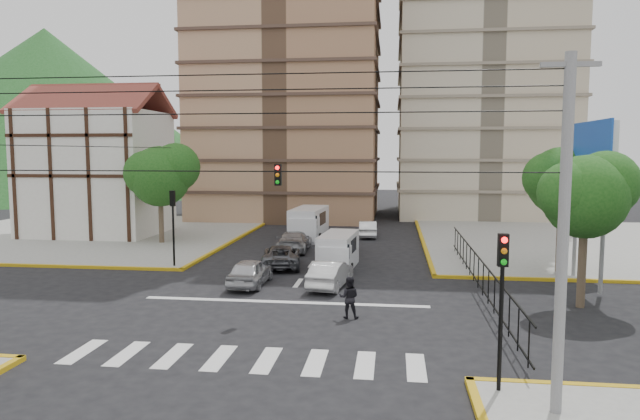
% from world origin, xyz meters
% --- Properties ---
extents(ground, '(160.00, 160.00, 0.00)m').
position_xyz_m(ground, '(0.00, 0.00, 0.00)').
color(ground, black).
rests_on(ground, ground).
extents(sidewalk_nw, '(26.00, 26.00, 0.15)m').
position_xyz_m(sidewalk_nw, '(-20.00, 20.00, 0.07)').
color(sidewalk_nw, gray).
rests_on(sidewalk_nw, ground).
extents(sidewalk_ne, '(26.00, 26.00, 0.15)m').
position_xyz_m(sidewalk_ne, '(20.00, 20.00, 0.07)').
color(sidewalk_ne, gray).
rests_on(sidewalk_ne, ground).
extents(crosswalk_stripes, '(12.00, 2.40, 0.01)m').
position_xyz_m(crosswalk_stripes, '(0.00, -6.00, 0.01)').
color(crosswalk_stripes, silver).
rests_on(crosswalk_stripes, ground).
extents(stop_line, '(13.00, 0.40, 0.01)m').
position_xyz_m(stop_line, '(0.00, 1.20, 0.01)').
color(stop_line, silver).
rests_on(stop_line, ground).
extents(tudor_building, '(10.80, 8.05, 12.23)m').
position_xyz_m(tudor_building, '(-19.00, 20.00, 5.25)').
color(tudor_building, silver).
rests_on(tudor_building, ground).
extents(distant_hill, '(70.00, 70.00, 28.00)m').
position_xyz_m(distant_hill, '(-55.00, 70.00, 14.00)').
color(distant_hill, '#1C501A').
rests_on(distant_hill, ground).
extents(park_fence, '(0.10, 22.50, 1.66)m').
position_xyz_m(park_fence, '(9.00, 4.50, 0.00)').
color(park_fence, black).
rests_on(park_fence, ground).
extents(billboard, '(0.36, 6.20, 8.10)m').
position_xyz_m(billboard, '(14.45, 6.00, 6.00)').
color(billboard, slate).
rests_on(billboard, ground).
extents(tree_park_a, '(4.41, 3.60, 6.83)m').
position_xyz_m(tree_park_a, '(13.08, 2.01, 5.01)').
color(tree_park_a, '#473828').
rests_on(tree_park_a, ground).
extents(tree_park_c, '(4.65, 3.80, 7.25)m').
position_xyz_m(tree_park_c, '(14.09, 9.01, 5.34)').
color(tree_park_c, '#473828').
rests_on(tree_park_c, ground).
extents(tree_tudor, '(5.39, 4.40, 7.43)m').
position_xyz_m(tree_tudor, '(-11.90, 16.01, 5.22)').
color(tree_tudor, '#473828').
rests_on(tree_tudor, ground).
extents(traffic_light_se, '(0.28, 0.22, 4.40)m').
position_xyz_m(traffic_light_se, '(7.80, -7.80, 3.11)').
color(traffic_light_se, black).
rests_on(traffic_light_se, ground).
extents(traffic_light_nw, '(0.28, 0.22, 4.40)m').
position_xyz_m(traffic_light_nw, '(-7.80, 7.80, 3.11)').
color(traffic_light_nw, black).
rests_on(traffic_light_nw, ground).
extents(traffic_light_hanging, '(18.00, 9.12, 0.92)m').
position_xyz_m(traffic_light_hanging, '(0.00, -2.04, 5.90)').
color(traffic_light_hanging, black).
rests_on(traffic_light_hanging, ground).
extents(utility_pole_se, '(1.40, 0.28, 9.00)m').
position_xyz_m(utility_pole_se, '(9.00, -9.00, 4.77)').
color(utility_pole_se, slate).
rests_on(utility_pole_se, ground).
extents(van_right_lane, '(2.15, 4.66, 2.04)m').
position_xyz_m(van_right_lane, '(1.70, 8.80, 0.99)').
color(van_right_lane, silver).
rests_on(van_right_lane, ground).
extents(van_left_lane, '(2.54, 5.59, 2.45)m').
position_xyz_m(van_left_lane, '(-1.63, 19.61, 1.19)').
color(van_left_lane, silver).
rests_on(van_left_lane, ground).
extents(car_silver_front_left, '(1.73, 4.12, 1.39)m').
position_xyz_m(car_silver_front_left, '(-2.33, 4.16, 0.70)').
color(car_silver_front_left, '#B1B1B5').
rests_on(car_silver_front_left, ground).
extents(car_white_front_right, '(2.04, 4.29, 1.36)m').
position_xyz_m(car_white_front_right, '(1.76, 4.28, 0.68)').
color(car_white_front_right, silver).
rests_on(car_white_front_right, ground).
extents(car_grey_mid_left, '(2.88, 4.96, 1.30)m').
position_xyz_m(car_grey_mid_left, '(-1.68, 9.04, 0.65)').
color(car_grey_mid_left, '#53555A').
rests_on(car_grey_mid_left, ground).
extents(car_silver_rear_left, '(2.12, 4.92, 1.41)m').
position_xyz_m(car_silver_rear_left, '(-1.82, 14.31, 0.71)').
color(car_silver_rear_left, '#A3A3A7').
rests_on(car_silver_rear_left, ground).
extents(car_darkgrey_mid_right, '(2.05, 4.35, 1.44)m').
position_xyz_m(car_darkgrey_mid_right, '(1.43, 13.88, 0.72)').
color(car_darkgrey_mid_right, '#27272A').
rests_on(car_darkgrey_mid_right, ground).
extents(car_white_rear_right, '(1.53, 3.95, 1.28)m').
position_xyz_m(car_white_rear_right, '(2.87, 21.63, 0.64)').
color(car_white_rear_right, white).
rests_on(car_white_rear_right, ground).
extents(pedestrian_crosswalk, '(0.85, 0.67, 1.71)m').
position_xyz_m(pedestrian_crosswalk, '(3.09, -0.90, 0.86)').
color(pedestrian_crosswalk, black).
rests_on(pedestrian_crosswalk, ground).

